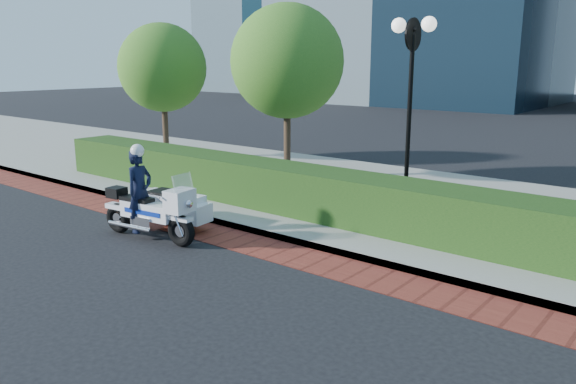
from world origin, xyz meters
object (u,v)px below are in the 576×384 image
Objects in this scene: lamppost at (411,84)px; tree_a at (162,68)px; police_motorcycle at (156,204)px; tree_b at (287,62)px.

lamppost is 10.09m from tree_a.
police_motorcycle is (-3.27, -4.42, -2.31)m from lamppost.
lamppost is 1.80× the size of police_motorcycle.
lamppost is 0.92× the size of tree_a.
tree_a is (-10.00, 1.30, 0.26)m from lamppost.
tree_a is at bearing 132.46° from police_motorcycle.
tree_b reaches higher than tree_a.
tree_b is at bearing 0.00° from tree_a.
tree_a is 9.21m from police_motorcycle.
lamppost is 0.86× the size of tree_b.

